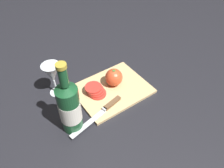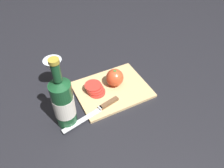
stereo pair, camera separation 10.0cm
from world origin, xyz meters
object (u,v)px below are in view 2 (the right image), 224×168
at_px(tomato_slice_stack_near, 95,89).
at_px(wine_bottle, 63,103).
at_px(wine_glass, 54,69).
at_px(whole_tomato, 115,78).
at_px(knife, 103,107).

bearing_deg(tomato_slice_stack_near, wine_bottle, 29.65).
height_order(wine_glass, whole_tomato, wine_glass).
relative_size(wine_glass, whole_tomato, 1.94).
xyz_separation_m(wine_glass, tomato_slice_stack_near, (-0.14, 0.12, -0.08)).
distance_m(wine_bottle, whole_tomato, 0.30).
height_order(whole_tomato, knife, whole_tomato).
relative_size(knife, tomato_slice_stack_near, 2.78).
relative_size(wine_bottle, whole_tomato, 3.87).
distance_m(wine_glass, whole_tomato, 0.28).
bearing_deg(wine_glass, wine_bottle, 82.94).
xyz_separation_m(wine_bottle, wine_glass, (-0.03, -0.22, -0.00)).
bearing_deg(wine_bottle, wine_glass, -97.06).
relative_size(whole_tomato, knife, 0.30).
distance_m(wine_bottle, wine_glass, 0.22).
height_order(knife, tomato_slice_stack_near, tomato_slice_stack_near).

